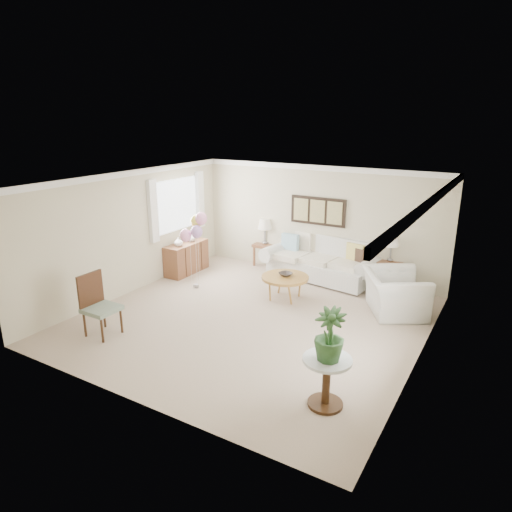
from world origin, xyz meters
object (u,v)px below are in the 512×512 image
(coffee_table, at_px, (285,278))
(balloon_cluster, at_px, (195,227))
(sofa, at_px, (322,262))
(armchair, at_px, (394,293))
(accent_chair, at_px, (98,303))

(coffee_table, height_order, balloon_cluster, balloon_cluster)
(sofa, distance_m, balloon_cluster, 3.08)
(coffee_table, xyz_separation_m, armchair, (2.13, 0.47, -0.05))
(coffee_table, bearing_deg, accent_chair, -123.93)
(accent_chair, xyz_separation_m, balloon_cluster, (0.08, 2.66, 0.81))
(accent_chair, height_order, balloon_cluster, balloon_cluster)
(coffee_table, xyz_separation_m, balloon_cluster, (-1.99, -0.40, 0.92))
(armchair, relative_size, balloon_cluster, 0.72)
(armchair, height_order, balloon_cluster, balloon_cluster)
(balloon_cluster, bearing_deg, coffee_table, 11.46)
(armchair, distance_m, balloon_cluster, 4.31)
(armchair, relative_size, accent_chair, 1.13)
(accent_chair, bearing_deg, coffee_table, 56.07)
(accent_chair, bearing_deg, balloon_cluster, 88.36)
(sofa, bearing_deg, coffee_table, -96.24)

